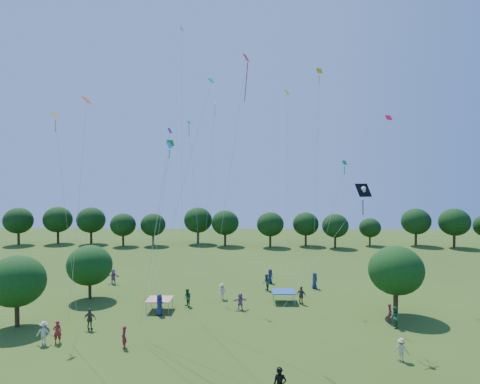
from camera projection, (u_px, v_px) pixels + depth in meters
The scene contains 37 objects.
near_tree_west at pixel (16, 281), 34.67m from camera, with size 4.61×4.61×5.83m.
near_tree_north at pixel (90, 265), 42.71m from camera, with size 4.46×4.46×5.40m.
near_tree_east at pixel (396, 270), 37.49m from camera, with size 4.77×4.77×6.16m.
treeline at pixel (236, 223), 76.16m from camera, with size 88.01×8.77×6.77m.
tent_red_stripe at pixel (160, 299), 39.00m from camera, with size 2.20×2.20×1.10m.
tent_blue at pixel (284, 292), 41.65m from camera, with size 2.20×2.20×1.10m.
crowd_person_0 at pixel (315, 281), 46.73m from camera, with size 0.87×0.47×1.76m, color navy.
crowd_person_1 at pixel (57, 332), 31.40m from camera, with size 0.62×0.40×1.65m, color maroon.
crowd_person_2 at pixel (266, 282), 45.87m from camera, with size 0.87×0.47×1.77m, color #235137.
crowd_person_3 at pixel (44, 333), 31.21m from camera, with size 1.09×0.49×1.67m, color #BDB297.
crowd_person_4 at pixel (90, 319), 34.10m from camera, with size 1.01×0.46×1.72m, color #48423A.
crowd_person_5 at pixel (113, 276), 48.77m from camera, with size 1.60×0.57×1.71m, color #95578A.
crowd_person_6 at pixel (270, 276), 49.05m from camera, with size 0.81×0.44×1.65m, color navy.
crowd_person_7 at pixel (124, 337), 30.46m from camera, with size 0.59×0.38×1.57m, color maroon.
crowd_person_8 at pixel (395, 318), 34.46m from camera, with size 0.85×0.46×1.73m, color #29613B.
crowd_person_9 at pixel (222, 291), 42.60m from camera, with size 1.05×0.47×1.60m, color #C0AE99.
crowd_person_10 at pixel (301, 295), 40.97m from camera, with size 1.00×0.46×1.71m, color #48403A.
crowd_person_11 at pixel (240, 301), 39.33m from camera, with size 1.44×0.51×1.54m, color #9F5C92.
crowd_person_12 at pixel (159, 305), 37.71m from camera, with size 0.93×0.50×1.88m, color navy.
crowd_person_13 at pixel (390, 313), 35.87m from camera, with size 0.57×0.37×1.53m, color maroon.
crowd_person_14 at pixel (187, 298), 40.21m from camera, with size 0.83×0.45×1.67m, color #275B2F.
crowd_person_15 at pixel (401, 349), 28.37m from camera, with size 0.99×0.44×1.51m, color #B1A48D.
pirate_kite at pixel (362, 192), 32.40m from camera, with size 7.00×1.65×10.41m.
red_high_kite at pixel (240, 103), 34.15m from camera, with size 3.27×0.96×20.76m.
small_kite_0 at pixel (369, 151), 44.86m from camera, with size 10.90×1.83×17.45m.
small_kite_1 at pixel (318, 127), 37.78m from camera, with size 0.88×0.64×20.54m.
small_kite_2 at pixel (59, 153), 36.21m from camera, with size 3.17×3.25×16.44m.
small_kite_3 at pixel (165, 185), 31.55m from camera, with size 2.27×0.69×13.64m.
small_kite_4 at pixel (162, 188), 29.74m from camera, with size 2.87×2.41×13.32m.
small_kite_5 at pixel (162, 186), 31.81m from camera, with size 2.35×0.65×14.55m.
small_kite_6 at pixel (211, 155), 44.79m from camera, with size 1.39×2.26×18.97m.
small_kite_7 at pixel (191, 154), 31.76m from camera, with size 5.20×0.66×18.25m.
small_kite_8 at pixel (182, 137), 37.58m from camera, with size 0.96×4.40×23.45m.
small_kite_9 at pixel (83, 141), 31.56m from camera, with size 1.81×0.75×16.83m.
small_kite_10 at pixel (287, 132), 45.84m from camera, with size 0.71×0.75×20.26m.
small_kite_11 at pixel (336, 195), 37.89m from camera, with size 3.30×0.42×12.37m.
small_kite_12 at pixel (192, 165), 46.44m from camera, with size 2.19×4.84×17.17m.
Camera 1 is at (0.90, -20.46, 12.20)m, focal length 32.00 mm.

